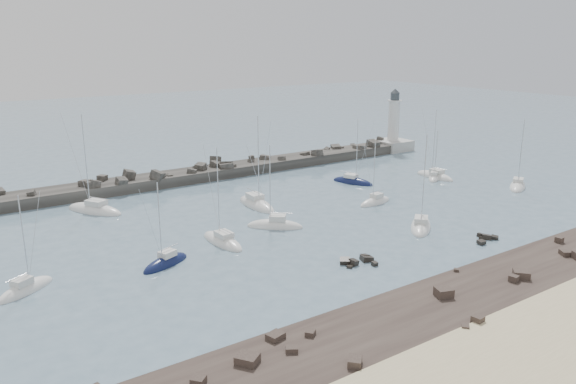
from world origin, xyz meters
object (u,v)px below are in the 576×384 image
at_px(sailboat_5, 256,205).
at_px(sailboat_4, 275,226).
at_px(sailboat_6, 421,227).
at_px(sailboat_8, 375,202).
at_px(sailboat_9, 435,177).
at_px(sailboat_0, 26,290).
at_px(sailboat_2, 166,263).
at_px(sailboat_10, 517,187).
at_px(sailboat_3, 223,242).
at_px(lighthouse, 393,137).
at_px(sailboat_7, 353,182).
at_px(sailboat_1, 95,211).
at_px(sailboat_11, 434,178).

bearing_deg(sailboat_5, sailboat_4, -107.53).
relative_size(sailboat_6, sailboat_8, 1.27).
distance_m(sailboat_8, sailboat_9, 21.50).
xyz_separation_m(sailboat_0, sailboat_4, (31.72, 2.34, 0.01)).
relative_size(sailboat_2, sailboat_10, 0.83).
bearing_deg(sailboat_5, sailboat_8, -29.94).
bearing_deg(sailboat_3, lighthouse, 27.52).
relative_size(lighthouse, sailboat_7, 1.19).
relative_size(sailboat_1, sailboat_9, 1.17).
height_order(sailboat_0, sailboat_1, sailboat_1).
bearing_deg(sailboat_9, sailboat_6, -142.25).
relative_size(sailboat_2, sailboat_5, 0.71).
bearing_deg(sailboat_2, sailboat_1, 91.70).
xyz_separation_m(sailboat_5, sailboat_6, (12.99, -21.28, -0.01)).
distance_m(sailboat_2, sailboat_8, 36.70).
xyz_separation_m(sailboat_8, sailboat_9, (20.60, 6.14, -0.00)).
height_order(sailboat_2, sailboat_8, sailboat_2).
relative_size(sailboat_4, sailboat_5, 0.82).
distance_m(sailboat_6, sailboat_10, 30.12).
height_order(lighthouse, sailboat_3, lighthouse).
height_order(sailboat_6, sailboat_7, sailboat_6).
bearing_deg(sailboat_0, sailboat_9, 7.40).
distance_m(sailboat_4, sailboat_7, 27.53).
relative_size(sailboat_0, sailboat_5, 0.72).
distance_m(sailboat_4, sailboat_11, 39.08).
height_order(sailboat_4, sailboat_5, sailboat_5).
bearing_deg(sailboat_8, sailboat_10, -14.32).
bearing_deg(sailboat_3, sailboat_4, 8.45).
relative_size(sailboat_8, sailboat_10, 0.83).
height_order(sailboat_1, sailboat_11, sailboat_1).
bearing_deg(sailboat_9, sailboat_7, 160.09).
bearing_deg(sailboat_3, sailboat_11, 8.93).
height_order(sailboat_1, sailboat_5, sailboat_1).
distance_m(sailboat_1, sailboat_6, 47.10).
bearing_deg(sailboat_3, sailboat_5, 43.57).
height_order(sailboat_3, sailboat_6, sailboat_6).
height_order(lighthouse, sailboat_11, lighthouse).
bearing_deg(lighthouse, sailboat_11, -119.04).
bearing_deg(lighthouse, sailboat_7, -146.86).
distance_m(sailboat_2, sailboat_9, 58.02).
xyz_separation_m(lighthouse, sailboat_7, (-27.46, -17.92, -2.96)).
bearing_deg(sailboat_6, sailboat_11, 37.85).
distance_m(sailboat_6, sailboat_7, 25.17).
xyz_separation_m(sailboat_9, sailboat_10, (6.09, -12.96, -0.00)).
xyz_separation_m(sailboat_6, sailboat_11, (22.45, 17.44, -0.00)).
relative_size(sailboat_2, sailboat_7, 0.86).
bearing_deg(sailboat_4, sailboat_6, -35.00).
relative_size(sailboat_2, sailboat_6, 0.79).
relative_size(sailboat_0, sailboat_7, 0.88).
xyz_separation_m(sailboat_2, sailboat_10, (63.10, -2.15, -0.01)).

